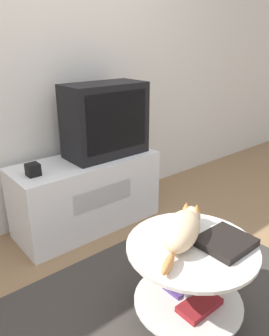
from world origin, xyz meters
name	(u,v)px	position (x,y,z in m)	size (l,w,h in m)	color
ground_plane	(189,317)	(0.00, 0.00, 0.00)	(12.00, 12.00, 0.00)	#93704C
wall_back	(45,56)	(0.00, 1.50, 1.30)	(8.00, 0.05, 2.60)	silver
rug	(190,316)	(0.00, 0.00, 0.01)	(1.80, 1.56, 0.02)	#3D3833
tv_stand	(87,193)	(0.10, 1.18, 0.28)	(1.13, 0.46, 0.56)	white
tv	(105,120)	(0.30, 1.18, 0.84)	(0.63, 0.32, 0.55)	black
speaker	(33,170)	(-0.33, 1.13, 0.60)	(0.08, 0.08, 0.08)	black
coffee_table	(190,274)	(-0.04, -0.01, 0.31)	(0.64, 0.64, 0.47)	#B2B2B7
dvd_box	(226,242)	(0.08, -0.11, 0.51)	(0.25, 0.22, 0.04)	black
cat	(183,229)	(-0.06, 0.04, 0.56)	(0.49, 0.30, 0.15)	beige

